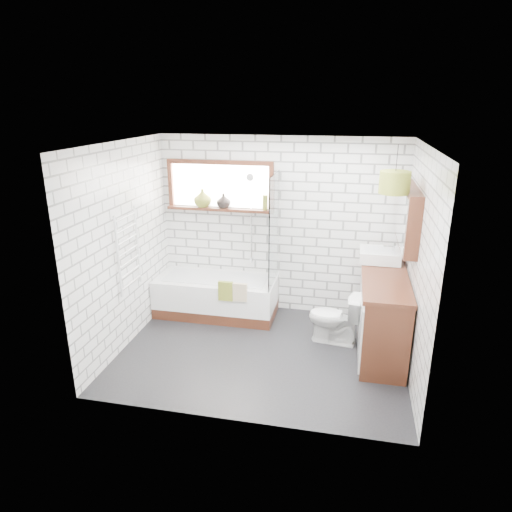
% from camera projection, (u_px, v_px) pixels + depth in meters
% --- Properties ---
extents(floor, '(3.40, 2.60, 0.01)m').
position_uv_depth(floor, '(261.00, 352.00, 5.62)').
color(floor, black).
rests_on(floor, ground).
extents(ceiling, '(3.40, 2.60, 0.01)m').
position_uv_depth(ceiling, '(262.00, 143.00, 4.81)').
color(ceiling, white).
rests_on(ceiling, ground).
extents(wall_back, '(3.40, 0.01, 2.50)m').
position_uv_depth(wall_back, '(280.00, 227.00, 6.42)').
color(wall_back, white).
rests_on(wall_back, ground).
extents(wall_front, '(3.40, 0.01, 2.50)m').
position_uv_depth(wall_front, '(233.00, 303.00, 4.00)').
color(wall_front, white).
rests_on(wall_front, ground).
extents(wall_left, '(0.01, 2.60, 2.50)m').
position_uv_depth(wall_left, '(124.00, 247.00, 5.54)').
color(wall_left, white).
rests_on(wall_left, ground).
extents(wall_right, '(0.01, 2.60, 2.50)m').
position_uv_depth(wall_right, '(418.00, 266.00, 4.88)').
color(wall_right, white).
rests_on(wall_right, ground).
extents(window, '(1.52, 0.16, 0.68)m').
position_uv_depth(window, '(220.00, 186.00, 6.37)').
color(window, '#3A1A10').
rests_on(window, wall_back).
extents(towel_radiator, '(0.06, 0.52, 1.00)m').
position_uv_depth(towel_radiator, '(128.00, 251.00, 5.55)').
color(towel_radiator, white).
rests_on(towel_radiator, wall_left).
extents(mirror_cabinet, '(0.16, 1.20, 0.70)m').
position_uv_depth(mirror_cabinet, '(408.00, 216.00, 5.32)').
color(mirror_cabinet, '#3A1A10').
rests_on(mirror_cabinet, wall_right).
extents(shower_riser, '(0.02, 0.02, 1.30)m').
position_uv_depth(shower_riser, '(251.00, 219.00, 6.42)').
color(shower_riser, silver).
rests_on(shower_riser, wall_back).
extents(bathtub, '(1.69, 0.75, 0.55)m').
position_uv_depth(bathtub, '(216.00, 296.00, 6.55)').
color(bathtub, white).
rests_on(bathtub, floor).
extents(shower_screen, '(0.02, 0.72, 1.50)m').
position_uv_depth(shower_screen, '(274.00, 230.00, 6.06)').
color(shower_screen, white).
rests_on(shower_screen, bathtub).
extents(towel_green, '(0.20, 0.05, 0.27)m').
position_uv_depth(towel_green, '(226.00, 291.00, 6.07)').
color(towel_green, olive).
rests_on(towel_green, bathtub).
extents(towel_beige, '(0.19, 0.05, 0.25)m').
position_uv_depth(towel_beige, '(240.00, 292.00, 6.03)').
color(towel_beige, tan).
rests_on(towel_beige, bathtub).
extents(vanity, '(0.55, 1.69, 0.97)m').
position_uv_depth(vanity, '(382.00, 311.00, 5.59)').
color(vanity, '#3A1A10').
rests_on(vanity, floor).
extents(basin, '(0.51, 0.44, 0.15)m').
position_uv_depth(basin, '(380.00, 255.00, 5.87)').
color(basin, white).
rests_on(basin, vanity).
extents(tap, '(0.04, 0.04, 0.16)m').
position_uv_depth(tap, '(393.00, 252.00, 5.82)').
color(tap, silver).
rests_on(tap, vanity).
extents(toilet, '(0.45, 0.70, 0.67)m').
position_uv_depth(toilet, '(334.00, 318.00, 5.75)').
color(toilet, white).
rests_on(toilet, floor).
extents(vase_olive, '(0.31, 0.31, 0.26)m').
position_uv_depth(vase_olive, '(203.00, 199.00, 6.45)').
color(vase_olive, olive).
rests_on(vase_olive, window).
extents(vase_dark, '(0.21, 0.21, 0.21)m').
position_uv_depth(vase_dark, '(224.00, 202.00, 6.40)').
color(vase_dark, black).
rests_on(vase_dark, window).
extents(bottle, '(0.07, 0.07, 0.20)m').
position_uv_depth(bottle, '(265.00, 204.00, 6.28)').
color(bottle, olive).
rests_on(bottle, window).
extents(pendant, '(0.33, 0.33, 0.24)m').
position_uv_depth(pendant, '(395.00, 182.00, 4.89)').
color(pendant, olive).
rests_on(pendant, ceiling).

